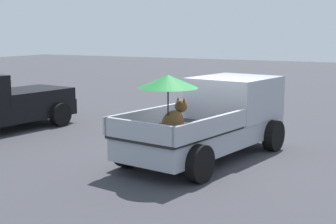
{
  "coord_description": "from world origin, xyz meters",
  "views": [
    {
      "loc": [
        -11.12,
        -4.76,
        3.11
      ],
      "look_at": [
        -0.14,
        0.96,
        1.1
      ],
      "focal_mm": 53.96,
      "sensor_mm": 36.0,
      "label": 1
    }
  ],
  "objects": [
    {
      "name": "ground_plane",
      "position": [
        0.0,
        0.0,
        0.0
      ],
      "size": [
        80.0,
        80.0,
        0.0
      ],
      "primitive_type": "plane",
      "color": "#38383D"
    },
    {
      "name": "pickup_truck_main",
      "position": [
        0.39,
        -0.08,
        0.97
      ],
      "size": [
        5.29,
        2.92,
        2.19
      ],
      "rotation": [
        0.0,
        0.0,
        -0.17
      ],
      "color": "black",
      "rests_on": "ground"
    }
  ]
}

